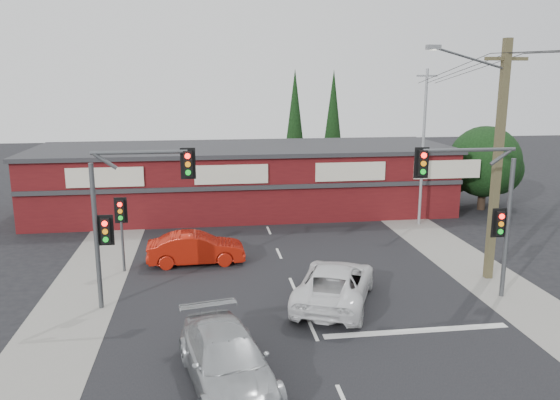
{
  "coord_description": "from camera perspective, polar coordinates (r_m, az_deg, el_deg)",
  "views": [
    {
      "loc": [
        -3.49,
        -17.88,
        8.38
      ],
      "look_at": [
        -0.58,
        3.0,
        3.73
      ],
      "focal_mm": 35.0,
      "sensor_mm": 36.0,
      "label": 1
    }
  ],
  "objects": [
    {
      "name": "ground",
      "position": [
        20.05,
        2.9,
        -12.27
      ],
      "size": [
        120.0,
        120.0,
        0.0
      ],
      "primitive_type": "plane",
      "color": "black",
      "rests_on": "ground"
    },
    {
      "name": "road_strip",
      "position": [
        24.61,
        0.71,
        -7.45
      ],
      "size": [
        14.0,
        70.0,
        0.01
      ],
      "primitive_type": "cube",
      "color": "black",
      "rests_on": "ground"
    },
    {
      "name": "verge_left",
      "position": [
        24.87,
        -19.24,
        -7.95
      ],
      "size": [
        3.0,
        70.0,
        0.02
      ],
      "primitive_type": "cube",
      "color": "gray",
      "rests_on": "ground"
    },
    {
      "name": "verge_right",
      "position": [
        27.15,
        18.85,
        -6.2
      ],
      "size": [
        3.0,
        70.0,
        0.02
      ],
      "primitive_type": "cube",
      "color": "gray",
      "rests_on": "ground"
    },
    {
      "name": "stop_line",
      "position": [
        19.68,
        14.09,
        -13.11
      ],
      "size": [
        6.5,
        0.35,
        0.01
      ],
      "primitive_type": "cube",
      "color": "silver",
      "rests_on": "ground"
    },
    {
      "name": "white_suv",
      "position": [
        21.18,
        5.76,
        -8.67
      ],
      "size": [
        4.5,
        6.11,
        1.54
      ],
      "primitive_type": "imported",
      "rotation": [
        0.0,
        0.0,
        2.75
      ],
      "color": "white",
      "rests_on": "ground"
    },
    {
      "name": "silver_suv",
      "position": [
        15.88,
        -5.56,
        -16.28
      ],
      "size": [
        3.13,
        5.59,
        1.53
      ],
      "primitive_type": "imported",
      "rotation": [
        0.0,
        0.0,
        0.2
      ],
      "color": "#ADB1B3",
      "rests_on": "ground"
    },
    {
      "name": "red_sedan",
      "position": [
        25.69,
        -8.77,
        -5.02
      ],
      "size": [
        4.51,
        1.68,
        1.47
      ],
      "primitive_type": "imported",
      "rotation": [
        0.0,
        0.0,
        1.6
      ],
      "color": "#AE190A",
      "rests_on": "ground"
    },
    {
      "name": "lane_dashes",
      "position": [
        19.19,
        3.45,
        -13.42
      ],
      "size": [
        0.12,
        35.67,
        0.01
      ],
      "color": "silver",
      "rests_on": "ground"
    },
    {
      "name": "shop_building",
      "position": [
        35.51,
        -3.78,
        2.29
      ],
      "size": [
        27.3,
        8.4,
        4.22
      ],
      "color": "#4A0E11",
      "rests_on": "ground"
    },
    {
      "name": "tree_cluster",
      "position": [
        38.35,
        20.5,
        3.44
      ],
      "size": [
        5.9,
        5.1,
        5.5
      ],
      "color": "#2D2116",
      "rests_on": "ground"
    },
    {
      "name": "conifer_near",
      "position": [
        42.56,
        1.56,
        8.53
      ],
      "size": [
        1.8,
        1.8,
        9.25
      ],
      "color": "#2D2116",
      "rests_on": "ground"
    },
    {
      "name": "conifer_far",
      "position": [
        45.21,
        5.57,
        8.71
      ],
      "size": [
        1.8,
        1.8,
        9.25
      ],
      "color": "#2D2116",
      "rests_on": "ground"
    },
    {
      "name": "traffic_mast_left",
      "position": [
        20.58,
        -15.93,
        -0.52
      ],
      "size": [
        3.77,
        0.27,
        5.97
      ],
      "color": "#47494C",
      "rests_on": "ground"
    },
    {
      "name": "traffic_mast_right",
      "position": [
        21.99,
        20.36,
        0.02
      ],
      "size": [
        3.96,
        0.27,
        5.97
      ],
      "color": "#47494C",
      "rests_on": "ground"
    },
    {
      "name": "pedestal_signal",
      "position": [
        24.9,
        -16.26,
        -1.95
      ],
      "size": [
        0.55,
        0.27,
        3.38
      ],
      "color": "#47494C",
      "rests_on": "ground"
    },
    {
      "name": "utility_pole",
      "position": [
        24.18,
        21.57,
        4.49
      ],
      "size": [
        4.38,
        0.59,
        10.0
      ],
      "color": "brown",
      "rests_on": "ground"
    },
    {
      "name": "steel_pole",
      "position": [
        32.59,
        14.73,
        5.56
      ],
      "size": [
        1.2,
        0.16,
        9.0
      ],
      "color": "gray",
      "rests_on": "ground"
    }
  ]
}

